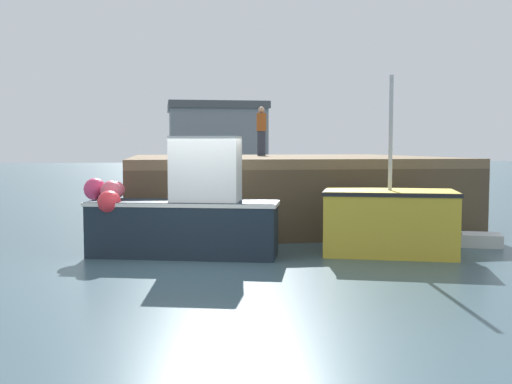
{
  "coord_description": "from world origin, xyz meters",
  "views": [
    {
      "loc": [
        -0.61,
        -11.73,
        2.33
      ],
      "look_at": [
        1.68,
        3.07,
        1.22
      ],
      "focal_mm": 42.81,
      "sensor_mm": 36.0,
      "label": 1
    }
  ],
  "objects_px": {
    "fishing_boat_near_left": "(184,213)",
    "fishing_boat_near_right": "(389,220)",
    "rowboat": "(458,239)",
    "dockworker": "(261,131)"
  },
  "relations": [
    {
      "from": "dockworker",
      "to": "rowboat",
      "type": "bearing_deg",
      "value": -64.55
    },
    {
      "from": "fishing_boat_near_right",
      "to": "dockworker",
      "type": "distance_m",
      "value": 8.65
    },
    {
      "from": "rowboat",
      "to": "fishing_boat_near_left",
      "type": "bearing_deg",
      "value": -176.19
    },
    {
      "from": "fishing_boat_near_left",
      "to": "fishing_boat_near_right",
      "type": "relative_size",
      "value": 1.1
    },
    {
      "from": "fishing_boat_near_left",
      "to": "rowboat",
      "type": "distance_m",
      "value": 6.53
    },
    {
      "from": "fishing_boat_near_left",
      "to": "fishing_boat_near_right",
      "type": "bearing_deg",
      "value": -5.63
    },
    {
      "from": "fishing_boat_near_left",
      "to": "rowboat",
      "type": "bearing_deg",
      "value": 3.81
    },
    {
      "from": "fishing_boat_near_right",
      "to": "dockworker",
      "type": "relative_size",
      "value": 2.3
    },
    {
      "from": "fishing_boat_near_right",
      "to": "rowboat",
      "type": "distance_m",
      "value": 2.31
    },
    {
      "from": "rowboat",
      "to": "dockworker",
      "type": "relative_size",
      "value": 1.23
    }
  ]
}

